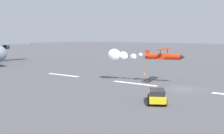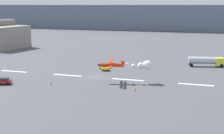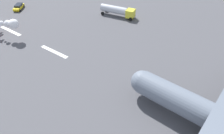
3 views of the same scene
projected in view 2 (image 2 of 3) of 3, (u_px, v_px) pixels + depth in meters
The scene contains 12 objects.
ground_plane at pixel (97, 77), 78.91m from camera, with size 440.00×440.00×0.00m, color #4C4C51.
runway_stripe_1 at pixel (14, 71), 86.08m from camera, with size 8.00×0.90×0.01m, color white.
runway_stripe_2 at pixel (68, 75), 81.30m from camera, with size 8.00×0.90×0.01m, color white.
runway_stripe_3 at pixel (128, 80), 76.52m from camera, with size 8.00×0.90×0.01m, color white.
runway_stripe_4 at pixel (196, 85), 71.74m from camera, with size 8.00×0.90×0.01m, color white.
mountain_ridge_distant at pixel (171, 18), 219.72m from camera, with size 396.00×16.00×18.14m, color slate.
stunt_biplane_red at pixel (135, 65), 73.03m from camera, with size 12.67×6.98×2.51m.
fuel_tanker_truck at pixel (206, 61), 92.55m from camera, with size 10.34×4.50×2.90m.
followme_car_yellow at pixel (2, 81), 71.91m from camera, with size 4.52×3.29×1.52m.
airport_staff_sedan at pixel (104, 67), 88.19m from camera, with size 3.95×4.84×1.52m.
traffic_cone_near at pixel (51, 83), 71.85m from camera, with size 0.44×0.44×0.75m, color orange.
traffic_cone_far at pixel (135, 89), 66.49m from camera, with size 0.44×0.44×0.75m, color orange.
Camera 2 is at (26.68, -72.17, 18.10)m, focal length 49.75 mm.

